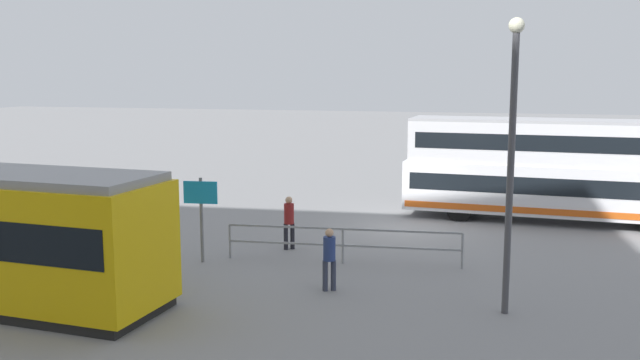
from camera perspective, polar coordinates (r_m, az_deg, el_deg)
ground_plane at (r=25.52m, az=7.10°, el=-4.01°), size 160.00×160.00×0.00m
double_decker_bus at (r=27.69m, az=19.27°, el=0.79°), size 11.84×3.11×3.91m
pedestrian_near_railing at (r=22.22m, az=-2.57°, el=-3.23°), size 0.44×0.44×1.73m
pedestrian_crossing at (r=18.00m, az=0.78°, el=-6.22°), size 0.43×0.43×1.66m
pedestrian_railing at (r=20.62m, az=1.90°, el=-4.91°), size 7.02×0.75×1.08m
info_sign at (r=20.83m, az=-9.80°, el=-1.99°), size 1.03×0.17×2.56m
street_lamp at (r=16.35m, az=15.53°, el=2.82°), size 0.36×0.36×6.85m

